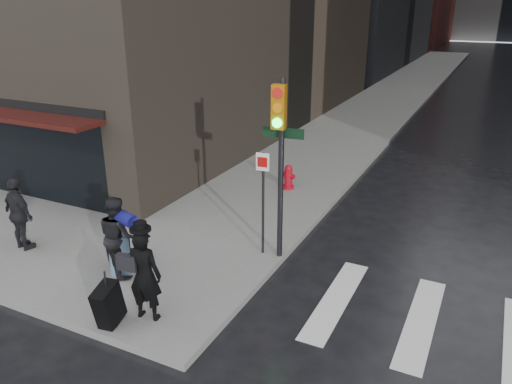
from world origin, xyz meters
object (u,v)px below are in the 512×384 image
man_jeans (118,236)px  man_greycoat (19,214)px  traffic_light (278,147)px  man_overcoat (137,280)px  fire_hydrant (288,178)px

man_jeans → man_greycoat: 2.69m
man_jeans → traffic_light: (2.62, 2.02, 1.66)m
man_greycoat → traffic_light: bearing=-147.6°
traffic_light → man_greycoat: bearing=-164.0°
man_overcoat → man_jeans: 1.77m
man_greycoat → traffic_light: (5.31, 2.15, 1.65)m
man_jeans → man_greycoat: man_greycoat is taller
traffic_light → fire_hydrant: (-1.42, 4.04, -2.17)m
man_greycoat → traffic_light: size_ratio=0.44×
traffic_light → man_jeans: bearing=-148.4°
traffic_light → man_overcoat: bearing=-117.7°
man_overcoat → man_jeans: man_overcoat is taller
man_greycoat → fire_hydrant: man_greycoat is taller
man_overcoat → traffic_light: size_ratio=0.49×
man_overcoat → fire_hydrant: (-0.17, 7.18, -0.46)m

